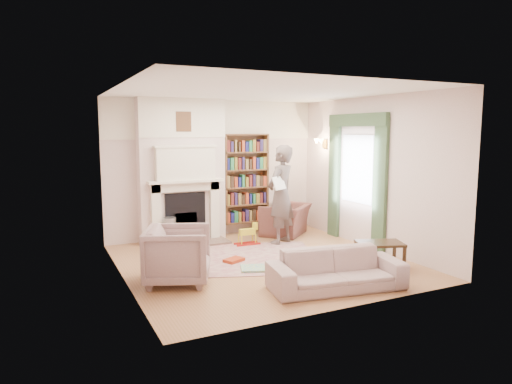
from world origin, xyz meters
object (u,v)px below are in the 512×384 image
bookcase (245,179)px  sofa (336,270)px  armchair_left (178,255)px  armchair_reading (286,220)px  coffee_table (379,256)px  paraffin_heater (170,232)px  rocking_horse (247,234)px  man_reading (281,195)px

bookcase → sofa: (-0.32, -3.74, -0.90)m
armchair_left → sofa: armchair_left is taller
armchair_reading → armchair_left: bearing=-6.1°
coffee_table → paraffin_heater: 3.88m
bookcase → rocking_horse: size_ratio=3.83×
sofa → man_reading: 2.77m
paraffin_heater → rocking_horse: (1.35, -0.58, -0.06)m
armchair_left → paraffin_heater: armchair_left is taller
bookcase → rocking_horse: bookcase is taller
sofa → man_reading: man_reading is taller
sofa → rocking_horse: sofa is taller
man_reading → bookcase: bearing=-108.5°
sofa → bookcase: bearing=94.8°
paraffin_heater → coffee_table: bearing=-48.6°
coffee_table → paraffin_heater: bearing=151.7°
armchair_reading → rocking_horse: armchair_reading is taller
paraffin_heater → sofa: bearing=-66.5°
armchair_left → man_reading: size_ratio=0.47×
bookcase → armchair_left: size_ratio=2.05×
armchair_reading → rocking_horse: 1.21m
paraffin_heater → rocking_horse: size_ratio=1.14×
armchair_reading → coffee_table: armchair_reading is taller
bookcase → armchair_left: bearing=-131.0°
paraffin_heater → armchair_left: bearing=-101.9°
armchair_reading → paraffin_heater: bearing=-43.3°
coffee_table → man_reading: bearing=124.5°
man_reading → paraffin_heater: size_ratio=3.47×
bookcase → armchair_reading: size_ratio=1.87×
paraffin_heater → rocking_horse: 1.47m
armchair_reading → paraffin_heater: armchair_reading is taller
man_reading → sofa: bearing=46.9°
armchair_reading → armchair_left: (-2.91, -2.03, 0.09)m
bookcase → coffee_table: bearing=-76.4°
paraffin_heater → rocking_horse: bearing=-23.1°
bookcase → armchair_reading: (0.70, -0.51, -0.85)m
coffee_table → paraffin_heater: (-2.57, 2.91, 0.05)m
coffee_table → rocking_horse: coffee_table is taller
armchair_reading → sofa: armchair_reading is taller
bookcase → rocking_horse: (-0.41, -0.99, -0.96)m
sofa → armchair_reading: bearing=82.2°
armchair_reading → man_reading: 0.98m
coffee_table → rocking_horse: size_ratio=1.45×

